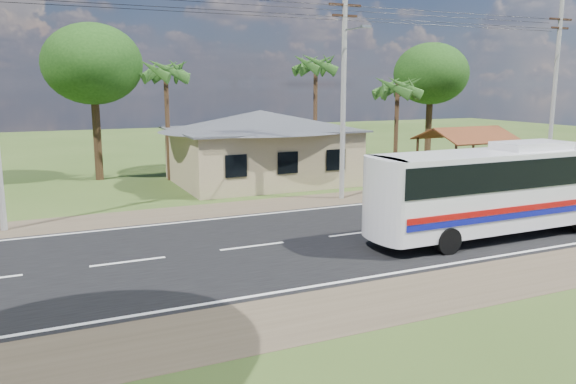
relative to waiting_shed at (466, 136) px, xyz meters
name	(u,v)px	position (x,y,z in m)	size (l,w,h in m)	color
ground	(357,234)	(-13.00, -8.50, -2.73)	(120.00, 120.00, 0.00)	#304819
road	(357,233)	(-13.00, -8.50, -2.72)	(120.00, 16.00, 0.03)	black
house	(261,139)	(-12.00, 4.50, -0.09)	(12.40, 10.00, 5.00)	tan
waiting_shed	(466,136)	(0.00, 0.00, 0.00)	(5.20, 4.48, 3.35)	#351F13
concrete_barrier	(485,181)	(-1.00, -2.90, -2.28)	(7.00, 0.30, 0.90)	#9E9E99
utility_poles	(338,88)	(-10.33, -2.01, 3.04)	(32.80, 2.22, 11.00)	#9E9E99
palm_near	(398,88)	(-3.50, 2.50, 2.98)	(2.80, 2.80, 6.70)	#47301E
palm_mid	(316,66)	(-7.00, 7.00, 4.43)	(2.80, 2.80, 8.20)	#47301E
palm_far	(165,72)	(-17.00, 7.50, 3.95)	(2.80, 2.80, 7.70)	#47301E
tree_behind_house	(93,65)	(-21.00, 9.50, 4.39)	(6.00, 6.00, 9.61)	#47301E
tree_behind_shed	(431,74)	(3.00, 7.50, 3.95)	(5.60, 5.60, 9.02)	#47301E
coach_bus	(510,183)	(-7.59, -11.08, -0.62)	(11.92, 2.64, 3.70)	silver
motorcycle	(384,188)	(-7.89, -2.79, -2.22)	(0.67, 1.93, 1.01)	black
person	(515,166)	(2.43, -1.81, -1.79)	(0.68, 0.45, 1.87)	#1B3F99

